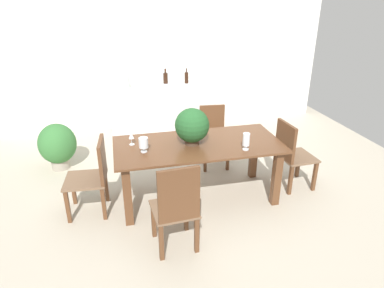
{
  "coord_description": "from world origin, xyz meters",
  "views": [
    {
      "loc": [
        -0.93,
        -3.92,
        2.44
      ],
      "look_at": [
        -0.07,
        -0.2,
        0.75
      ],
      "focal_mm": 31.69,
      "sensor_mm": 36.0,
      "label": 1
    }
  ],
  "objects_px": {
    "chair_near_left": "(177,206)",
    "crystal_vase_left": "(143,143)",
    "chair_foot_end": "(291,152)",
    "crystal_vase_center_near": "(246,140)",
    "chair_far_right": "(213,133)",
    "dining_table": "(198,154)",
    "potted_plant_floor": "(58,145)",
    "wine_bottle_green": "(166,78)",
    "wine_bottle_tall": "(186,77)",
    "wine_glass": "(131,136)",
    "wine_bottle_amber": "(128,82)",
    "kitchen_counter": "(163,110)",
    "chair_head_end": "(94,173)",
    "flower_centerpiece": "(192,126)"
  },
  "relations": [
    {
      "from": "chair_near_left",
      "to": "crystal_vase_left",
      "type": "bearing_deg",
      "value": -79.87
    },
    {
      "from": "chair_foot_end",
      "to": "crystal_vase_center_near",
      "type": "height_order",
      "value": "crystal_vase_center_near"
    },
    {
      "from": "chair_far_right",
      "to": "chair_foot_end",
      "type": "bearing_deg",
      "value": -44.87
    },
    {
      "from": "dining_table",
      "to": "crystal_vase_center_near",
      "type": "height_order",
      "value": "crystal_vase_center_near"
    },
    {
      "from": "crystal_vase_left",
      "to": "potted_plant_floor",
      "type": "distance_m",
      "value": 1.86
    },
    {
      "from": "wine_bottle_green",
      "to": "wine_bottle_tall",
      "type": "xyz_separation_m",
      "value": [
        0.38,
        -0.07,
        0.0
      ]
    },
    {
      "from": "wine_glass",
      "to": "wine_bottle_amber",
      "type": "height_order",
      "value": "wine_bottle_amber"
    },
    {
      "from": "crystal_vase_left",
      "to": "potted_plant_floor",
      "type": "relative_size",
      "value": 0.25
    },
    {
      "from": "chair_foot_end",
      "to": "kitchen_counter",
      "type": "xyz_separation_m",
      "value": [
        -1.38,
        2.29,
        -0.05
      ]
    },
    {
      "from": "wine_bottle_tall",
      "to": "potted_plant_floor",
      "type": "bearing_deg",
      "value": -154.41
    },
    {
      "from": "chair_foot_end",
      "to": "potted_plant_floor",
      "type": "distance_m",
      "value": 3.37
    },
    {
      "from": "chair_near_left",
      "to": "wine_bottle_tall",
      "type": "distance_m",
      "value": 3.4
    },
    {
      "from": "chair_foot_end",
      "to": "crystal_vase_left",
      "type": "relative_size",
      "value": 5.32
    },
    {
      "from": "chair_head_end",
      "to": "chair_far_right",
      "type": "bearing_deg",
      "value": 122.36
    },
    {
      "from": "flower_centerpiece",
      "to": "crystal_vase_left",
      "type": "height_order",
      "value": "flower_centerpiece"
    },
    {
      "from": "crystal_vase_center_near",
      "to": "kitchen_counter",
      "type": "xyz_separation_m",
      "value": [
        -0.61,
        2.58,
        -0.41
      ]
    },
    {
      "from": "chair_near_left",
      "to": "potted_plant_floor",
      "type": "relative_size",
      "value": 1.42
    },
    {
      "from": "chair_head_end",
      "to": "wine_glass",
      "type": "relative_size",
      "value": 5.76
    },
    {
      "from": "chair_head_end",
      "to": "wine_bottle_tall",
      "type": "height_order",
      "value": "wine_bottle_tall"
    },
    {
      "from": "crystal_vase_left",
      "to": "chair_head_end",
      "type": "bearing_deg",
      "value": 172.44
    },
    {
      "from": "crystal_vase_left",
      "to": "kitchen_counter",
      "type": "xyz_separation_m",
      "value": [
        0.56,
        2.37,
        -0.4
      ]
    },
    {
      "from": "chair_foot_end",
      "to": "wine_bottle_green",
      "type": "height_order",
      "value": "wine_bottle_green"
    },
    {
      "from": "wine_bottle_tall",
      "to": "potted_plant_floor",
      "type": "xyz_separation_m",
      "value": [
        -2.2,
        -1.06,
        -0.67
      ]
    },
    {
      "from": "chair_far_right",
      "to": "kitchen_counter",
      "type": "height_order",
      "value": "kitchen_counter"
    },
    {
      "from": "wine_bottle_amber",
      "to": "flower_centerpiece",
      "type": "bearing_deg",
      "value": -74.29
    },
    {
      "from": "wine_glass",
      "to": "wine_bottle_amber",
      "type": "bearing_deg",
      "value": 87.5
    },
    {
      "from": "chair_far_right",
      "to": "crystal_vase_left",
      "type": "bearing_deg",
      "value": -134.3
    },
    {
      "from": "chair_head_end",
      "to": "crystal_vase_left",
      "type": "height_order",
      "value": "crystal_vase_left"
    },
    {
      "from": "crystal_vase_left",
      "to": "chair_foot_end",
      "type": "bearing_deg",
      "value": 2.39
    },
    {
      "from": "crystal_vase_center_near",
      "to": "flower_centerpiece",
      "type": "bearing_deg",
      "value": 152.26
    },
    {
      "from": "dining_table",
      "to": "crystal_vase_center_near",
      "type": "xyz_separation_m",
      "value": [
        0.5,
        -0.3,
        0.26
      ]
    },
    {
      "from": "wine_bottle_tall",
      "to": "chair_foot_end",
      "type": "bearing_deg",
      "value": -68.71
    },
    {
      "from": "dining_table",
      "to": "wine_bottle_tall",
      "type": "distance_m",
      "value": 2.39
    },
    {
      "from": "chair_foot_end",
      "to": "crystal_vase_left",
      "type": "distance_m",
      "value": 1.97
    },
    {
      "from": "crystal_vase_left",
      "to": "crystal_vase_center_near",
      "type": "height_order",
      "value": "crystal_vase_center_near"
    },
    {
      "from": "chair_far_right",
      "to": "wine_glass",
      "type": "distance_m",
      "value": 1.52
    },
    {
      "from": "flower_centerpiece",
      "to": "wine_bottle_green",
      "type": "distance_m",
      "value": 2.4
    },
    {
      "from": "dining_table",
      "to": "potted_plant_floor",
      "type": "height_order",
      "value": "dining_table"
    },
    {
      "from": "chair_far_right",
      "to": "wine_bottle_tall",
      "type": "distance_m",
      "value": 1.51
    },
    {
      "from": "chair_foot_end",
      "to": "chair_far_right",
      "type": "bearing_deg",
      "value": 37.79
    },
    {
      "from": "flower_centerpiece",
      "to": "wine_bottle_tall",
      "type": "relative_size",
      "value": 1.66
    },
    {
      "from": "potted_plant_floor",
      "to": "dining_table",
      "type": "bearing_deg",
      "value": -34.63
    },
    {
      "from": "flower_centerpiece",
      "to": "wine_glass",
      "type": "relative_size",
      "value": 2.8
    },
    {
      "from": "wine_bottle_tall",
      "to": "crystal_vase_center_near",
      "type": "bearing_deg",
      "value": -86.98
    },
    {
      "from": "chair_near_left",
      "to": "wine_glass",
      "type": "height_order",
      "value": "chair_near_left"
    },
    {
      "from": "chair_foot_end",
      "to": "wine_bottle_amber",
      "type": "distance_m",
      "value": 3.03
    },
    {
      "from": "dining_table",
      "to": "potted_plant_floor",
      "type": "relative_size",
      "value": 2.89
    },
    {
      "from": "potted_plant_floor",
      "to": "wine_bottle_amber",
      "type": "bearing_deg",
      "value": 39.98
    },
    {
      "from": "wine_bottle_tall",
      "to": "flower_centerpiece",
      "type": "bearing_deg",
      "value": -100.66
    },
    {
      "from": "crystal_vase_center_near",
      "to": "wine_glass",
      "type": "relative_size",
      "value": 1.28
    }
  ]
}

